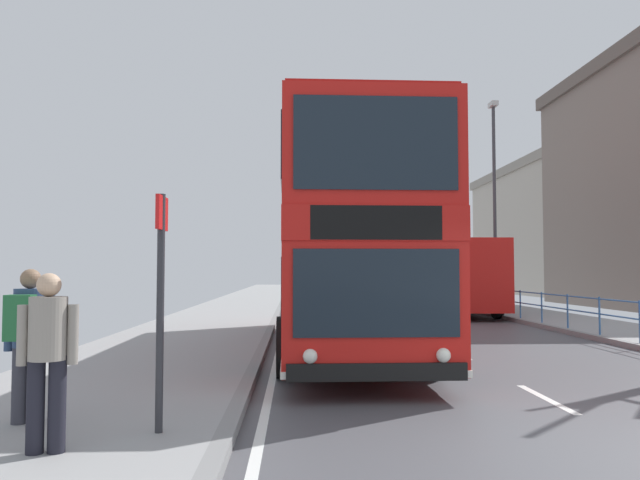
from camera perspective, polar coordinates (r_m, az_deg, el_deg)
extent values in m
cube|color=silver|center=(9.56, 20.26, -13.65)|extent=(0.12, 2.00, 0.00)
cube|color=silver|center=(14.06, 12.62, -10.24)|extent=(0.12, 2.00, 0.00)
cube|color=silver|center=(18.71, 8.79, -8.43)|extent=(0.12, 2.00, 0.00)
cube|color=silver|center=(23.42, 6.52, -7.32)|extent=(0.12, 2.00, 0.00)
cube|color=silver|center=(28.16, 5.01, -6.58)|extent=(0.12, 2.00, 0.00)
cube|color=silver|center=(32.92, 3.94, -6.05)|extent=(0.12, 2.00, 0.00)
cube|color=silver|center=(37.69, 3.14, -5.66)|extent=(0.12, 2.00, 0.00)
cube|color=silver|center=(42.47, 2.53, -5.35)|extent=(0.12, 2.00, 0.00)
cube|color=silver|center=(47.25, 2.03, -5.10)|extent=(0.12, 2.00, 0.00)
cube|color=silver|center=(52.03, 1.63, -4.90)|extent=(0.12, 2.00, 0.00)
cube|color=silver|center=(56.82, 1.30, -4.73)|extent=(0.12, 2.00, 0.00)
cube|color=silver|center=(6.35, -6.00, -19.45)|extent=(0.12, 133.00, 0.00)
cube|color=gray|center=(6.36, -9.32, -18.77)|extent=(0.20, 140.00, 0.14)
cube|color=red|center=(13.92, 1.97, -5.06)|extent=(2.74, 11.10, 1.88)
cube|color=red|center=(13.93, 1.96, -0.18)|extent=(2.75, 11.16, 0.49)
cube|color=red|center=(14.02, 1.95, 4.34)|extent=(2.74, 11.10, 1.72)
cube|color=#A91511|center=(14.16, 1.94, 7.95)|extent=(2.66, 10.77, 0.08)
cube|color=#19232D|center=(8.40, 5.30, -4.92)|extent=(2.28, 0.06, 1.20)
cube|color=black|center=(8.42, 5.27, 1.62)|extent=(1.81, 0.05, 0.47)
cube|color=#19232D|center=(8.58, 5.23, 8.99)|extent=(2.28, 0.06, 1.31)
cube|color=black|center=(8.50, 5.34, -12.13)|extent=(2.46, 0.11, 0.24)
cube|color=white|center=(13.98, 1.97, -8.67)|extent=(2.77, 11.16, 0.10)
cube|color=#19232D|center=(14.36, 7.08, -3.92)|extent=(0.13, 8.63, 0.98)
cube|color=#19232D|center=(14.21, 7.23, 4.61)|extent=(0.15, 9.96, 1.03)
cube|color=#19232D|center=(14.14, -3.44, -3.95)|extent=(0.13, 8.63, 0.98)
cube|color=#19232D|center=(13.98, -3.42, 4.72)|extent=(0.15, 9.96, 1.03)
sphere|color=white|center=(8.63, 11.41, -10.46)|extent=(0.20, 0.20, 0.20)
sphere|color=white|center=(8.37, -0.92, -10.75)|extent=(0.20, 0.20, 0.20)
cube|color=#19232D|center=(10.02, 11.63, -6.59)|extent=(0.03, 0.90, 1.62)
cylinder|color=black|center=(10.88, 10.19, -9.69)|extent=(0.31, 1.04, 1.04)
cylinder|color=black|center=(10.60, -3.24, -9.91)|extent=(0.31, 1.04, 1.04)
cylinder|color=black|center=(17.71, 4.98, -7.08)|extent=(0.31, 1.04, 1.04)
cylinder|color=black|center=(17.54, -3.17, -7.13)|extent=(0.31, 1.04, 1.04)
cube|color=red|center=(26.78, 11.94, -3.16)|extent=(2.50, 9.17, 2.69)
cube|color=#19232D|center=(26.52, 9.38, -2.38)|extent=(0.10, 7.77, 1.29)
cube|color=#19232D|center=(27.10, 14.43, -2.34)|extent=(0.10, 7.77, 1.29)
cube|color=#19232D|center=(31.26, 9.95, -2.65)|extent=(2.07, 0.05, 1.61)
cylinder|color=black|center=(29.09, 8.55, -5.50)|extent=(0.29, 0.96, 0.96)
cylinder|color=black|center=(29.59, 12.96, -5.42)|extent=(0.29, 0.96, 0.96)
cylinder|color=black|center=(23.86, 10.84, -6.06)|extent=(0.29, 0.96, 0.96)
cylinder|color=black|center=(24.46, 16.14, -5.92)|extent=(0.29, 0.96, 0.96)
cylinder|color=#386BA8|center=(16.19, 27.59, -6.75)|extent=(0.05, 0.05, 0.99)
cylinder|color=#386BA8|center=(17.86, 24.54, -6.43)|extent=(0.05, 0.05, 0.99)
cylinder|color=#386BA8|center=(19.57, 22.02, -6.15)|extent=(0.05, 0.05, 0.99)
cylinder|color=#386BA8|center=(21.31, 19.91, -5.90)|extent=(0.05, 0.05, 0.99)
cylinder|color=#386BA8|center=(23.08, 18.12, -5.69)|extent=(0.05, 0.05, 0.99)
cylinder|color=#386BA8|center=(24.86, 16.59, -5.50)|extent=(0.05, 0.05, 0.99)
cylinder|color=#386BA8|center=(26.66, 15.26, -5.34)|extent=(0.05, 0.05, 0.99)
cylinder|color=#386BA8|center=(28.48, 14.11, -5.19)|extent=(0.05, 0.05, 0.99)
cylinder|color=#386BA8|center=(30.30, 13.09, -5.06)|extent=(0.05, 0.05, 0.99)
cylinder|color=#386BA8|center=(32.13, 12.19, -4.94)|extent=(0.05, 0.05, 0.99)
cylinder|color=#386BA8|center=(33.97, 11.39, -4.84)|extent=(0.05, 0.05, 0.99)
cylinder|color=#386BA8|center=(35.82, 10.67, -4.74)|extent=(0.05, 0.05, 0.99)
cylinder|color=#386BA8|center=(37.67, 10.02, -4.65)|extent=(0.05, 0.05, 0.99)
cylinder|color=#386BA8|center=(22.17, 18.96, -4.64)|extent=(0.04, 32.26, 0.04)
cylinder|color=#386BA8|center=(22.19, 18.98, -5.66)|extent=(0.04, 32.26, 0.04)
cylinder|color=#383842|center=(7.67, -26.15, -11.88)|extent=(0.16, 0.16, 0.88)
cylinder|color=#383842|center=(7.60, -24.82, -11.99)|extent=(0.16, 0.16, 0.88)
cylinder|color=navy|center=(7.56, -25.37, -6.55)|extent=(0.35, 0.35, 0.64)
cylinder|color=navy|center=(7.65, -26.92, -6.92)|extent=(0.10, 0.10, 0.61)
cylinder|color=navy|center=(7.48, -23.81, -7.08)|extent=(0.10, 0.10, 0.61)
sphere|color=#84664C|center=(7.54, -25.30, -3.28)|extent=(0.22, 0.22, 0.22)
cube|color=#236638|center=(7.32, -26.14, -6.50)|extent=(0.28, 0.18, 0.49)
cylinder|color=black|center=(6.40, -24.93, -13.71)|extent=(0.18, 0.18, 0.89)
cylinder|color=black|center=(6.36, -23.24, -13.81)|extent=(0.18, 0.18, 0.89)
cylinder|color=gray|center=(6.28, -23.96, -7.51)|extent=(0.39, 0.39, 0.59)
cylinder|color=gray|center=(6.34, -25.92, -7.96)|extent=(0.11, 0.11, 0.56)
cylinder|color=gray|center=(6.24, -21.98, -8.13)|extent=(0.11, 0.11, 0.56)
sphere|color=tan|center=(6.26, -23.88, -3.83)|extent=(0.25, 0.25, 0.22)
cylinder|color=#2D2D33|center=(6.67, -14.63, -6.50)|extent=(0.08, 0.08, 2.49)
cube|color=red|center=(6.71, -14.48, 2.44)|extent=(0.04, 0.44, 0.36)
cylinder|color=#38383D|center=(27.03, 15.93, 2.86)|extent=(0.14, 0.14, 8.67)
cube|color=#B2B2AD|center=(27.83, 15.80, 12.03)|extent=(0.28, 0.60, 0.20)
cube|color=#B2A899|center=(53.64, 20.72, 0.44)|extent=(8.16, 16.54, 9.54)
cube|color=gray|center=(54.16, 20.63, 5.85)|extent=(8.49, 17.20, 0.70)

